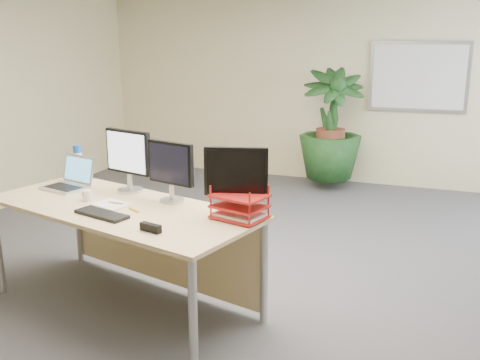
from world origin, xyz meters
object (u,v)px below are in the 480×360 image
(floor_plant, at_px, (330,136))
(laptop, at_px, (70,180))
(monitor_right, at_px, (171,168))
(monitor_left, at_px, (128,157))
(desk, at_px, (133,224))

(floor_plant, distance_m, laptop, 3.98)
(laptop, bearing_deg, floor_plant, 68.03)
(floor_plant, relative_size, laptop, 3.52)
(floor_plant, xyz_separation_m, monitor_right, (-0.50, -3.76, 0.34))
(floor_plant, relative_size, monitor_left, 2.95)
(monitor_left, distance_m, laptop, 0.59)
(desk, distance_m, laptop, 0.77)
(monitor_left, xyz_separation_m, laptop, (-0.54, -0.07, -0.23))
(monitor_left, height_order, laptop, monitor_left)
(monitor_right, distance_m, laptop, 1.01)
(desk, relative_size, laptop, 5.42)
(desk, xyz_separation_m, monitor_left, (-0.17, 0.26, 0.47))
(monitor_right, xyz_separation_m, laptop, (-0.99, 0.07, -0.21))
(desk, relative_size, floor_plant, 1.54)
(desk, relative_size, monitor_right, 4.96)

